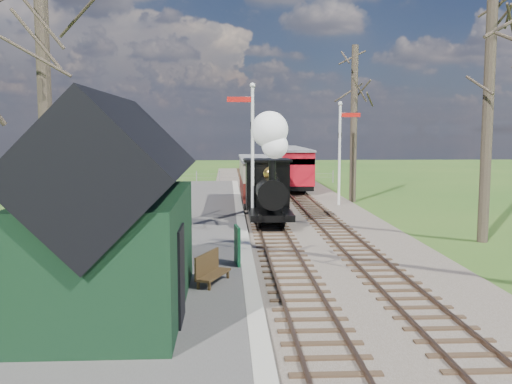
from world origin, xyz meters
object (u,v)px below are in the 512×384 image
Objects in this scene: bench at (210,269)px; semaphore_far at (341,146)px; red_carriage_a at (293,169)px; person at (170,277)px; locomotive at (269,177)px; station_shed at (116,217)px; semaphore_near at (251,143)px; red_carriage_b at (285,164)px; sign_board at (238,245)px; coach at (261,179)px.

semaphore_far is at bearing 67.49° from bench.
person is at bearing -102.87° from red_carriage_a.
locomotive is at bearing -32.19° from person.
station_shed is 4.26× the size of bench.
red_carriage_a reaches higher than person.
station_shed is 4.60× the size of person.
semaphore_near reaches higher than locomotive.
red_carriage_b is 26.90m from sign_board.
semaphore_far reaches higher than red_carriage_b.
semaphore_far is 4.72m from coach.
semaphore_near is 0.82× the size of coach.
person is at bearing -100.61° from red_carriage_b.
red_carriage_a is at bearing 78.96° from sign_board.
coach reaches higher than bench.
semaphore_far reaches higher than coach.
red_carriage_b is 3.75× the size of bench.
red_carriage_a is at bearing 75.56° from semaphore_near.
sign_board is at bearing 69.58° from bench.
bench is at bearing 44.14° from station_shed.
red_carriage_b is at bearing 77.29° from station_shed.
semaphore_near is at bearing -100.28° from red_carriage_b.
red_carriage_a is at bearing 74.63° from station_shed.
person is at bearing -101.14° from semaphore_near.
red_carriage_a is at bearing 70.63° from coach.
locomotive is 3.47× the size of person.
semaphore_far is 4.93× the size of sign_board.
sign_board is at bearing -98.79° from red_carriage_b.
locomotive is 0.86× the size of red_carriage_b.
sign_board is at bearing -96.30° from coach.
station_shed reaches higher than locomotive.
sign_board is at bearing -101.04° from red_carriage_a.
red_carriage_a is 23.65m from bench.
locomotive is at bearing 78.86° from sign_board.
sign_board is (-1.50, -7.61, -1.40)m from locomotive.
coach is at bearing -101.40° from red_carriage_b.
station_shed is at bearing -102.71° from red_carriage_b.
red_carriage_a is (3.37, 13.08, -2.01)m from semaphore_near.
station_shed is 5.11m from sign_board.
locomotive is 3.21× the size of bench.
coach is 6.54× the size of sign_board.
semaphore_far is 0.75× the size of coach.
red_carriage_a is at bearing -90.00° from red_carriage_b.
station_shed reaches higher than coach.
red_carriage_a is (6.90, 25.08, -0.66)m from station_shed.
bench is at bearing -99.66° from red_carriage_b.
person is (-5.73, -25.05, -0.72)m from red_carriage_a.
bench is 2.13m from person.
coach is at bearing 81.78° from bench.
locomotive is 0.63× the size of coach.
locomotive is at bearing -100.98° from red_carriage_a.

